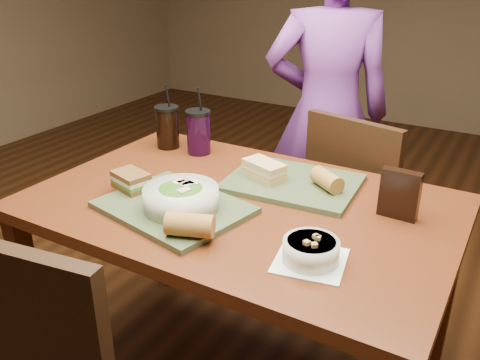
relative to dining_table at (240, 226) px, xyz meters
name	(u,v)px	position (x,y,z in m)	size (l,w,h in m)	color
dining_table	(240,226)	(0.00, 0.00, 0.00)	(1.30, 0.85, 0.75)	#562611
chair_far	(354,208)	(0.19, 0.60, -0.16)	(0.47, 0.48, 0.91)	black
diner	(327,115)	(-0.07, 0.91, 0.12)	(0.57, 0.38, 1.57)	#713189
tray_near	(174,207)	(-0.14, -0.16, 0.10)	(0.42, 0.32, 0.02)	#3E4D2F
tray_far	(293,183)	(0.09, 0.19, 0.10)	(0.42, 0.32, 0.02)	#3E4D2F
salad_bowl	(181,197)	(-0.11, -0.16, 0.15)	(0.22, 0.22, 0.07)	silver
soup_bowl	(311,250)	(0.33, -0.21, 0.12)	(0.20, 0.20, 0.07)	white
sandwich_near	(131,181)	(-0.32, -0.13, 0.14)	(0.14, 0.11, 0.06)	#593819
sandwich_far	(264,170)	(0.00, 0.16, 0.14)	(0.16, 0.12, 0.06)	tan
baguette_near	(190,225)	(0.01, -0.28, 0.14)	(0.06, 0.06, 0.13)	#AD7533
baguette_far	(327,180)	(0.21, 0.19, 0.14)	(0.06, 0.06, 0.11)	#AD7533
cup_cola	(167,127)	(-0.49, 0.27, 0.17)	(0.09, 0.09, 0.26)	black
cup_berry	(199,132)	(-0.35, 0.28, 0.18)	(0.10, 0.10, 0.26)	black
chip_bag	(400,194)	(0.45, 0.14, 0.16)	(0.11, 0.03, 0.15)	black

